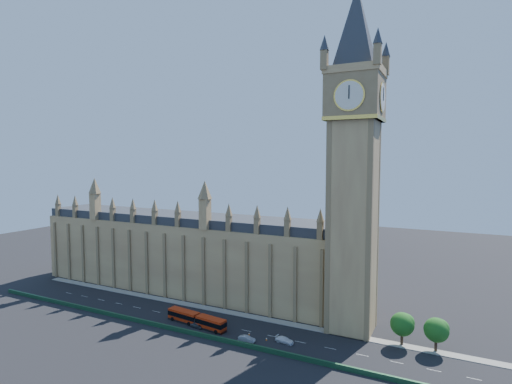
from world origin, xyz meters
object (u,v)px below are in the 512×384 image
at_px(car_silver, 247,339).
at_px(car_white, 285,340).
at_px(red_bus, 196,319).
at_px(car_grey, 197,325).

height_order(car_silver, car_white, car_silver).
distance_m(red_bus, car_silver, 18.16).
bearing_deg(red_bus, car_white, 9.07).
xyz_separation_m(red_bus, car_grey, (1.11, -1.17, -1.08)).
distance_m(red_bus, car_white, 27.10).
xyz_separation_m(red_bus, car_silver, (17.91, -2.83, -1.04)).
bearing_deg(red_bus, car_silver, -1.88).
height_order(car_grey, car_silver, car_silver).
height_order(car_grey, car_white, car_white).
bearing_deg(car_silver, red_bus, 79.02).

